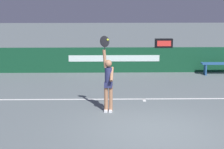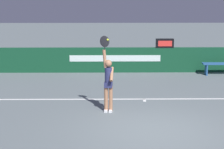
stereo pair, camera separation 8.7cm
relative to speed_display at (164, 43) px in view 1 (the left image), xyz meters
The scene contains 7 objects.
ground_plane 7.42m from the speed_display, 99.91° to the right, with size 60.00×60.00×0.00m, color slate.
court_lines 7.39m from the speed_display, 99.96° to the right, with size 11.10×6.03×0.00m.
back_wall 1.46m from the speed_display, behind, with size 15.90×0.19×1.09m.
speed_display is the anchor object (origin of this frame).
tennis_player 6.08m from the speed_display, 114.05° to the right, with size 0.44×0.43×2.34m.
tennis_ball 6.15m from the speed_display, 114.16° to the right, with size 0.07×0.07×0.07m.
courtside_bench_near 2.50m from the speed_display, 14.60° to the right, with size 1.40×0.37×0.52m.
Camera 1 is at (-1.31, -9.95, 3.81)m, focal length 63.79 mm.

